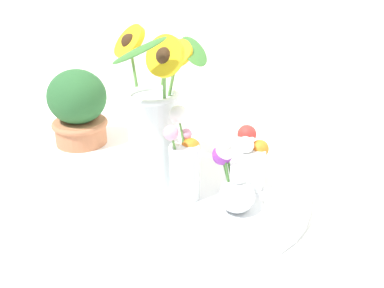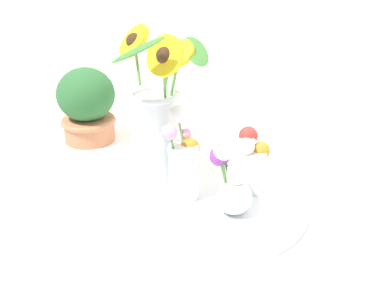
{
  "view_description": "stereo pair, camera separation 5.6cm",
  "coord_description": "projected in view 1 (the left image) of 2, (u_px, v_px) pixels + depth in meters",
  "views": [
    {
      "loc": [
        0.52,
        -0.55,
        0.53
      ],
      "look_at": [
        -0.04,
        0.11,
        0.13
      ],
      "focal_mm": 42.0,
      "sensor_mm": 36.0,
      "label": 1
    },
    {
      "loc": [
        0.56,
        -0.52,
        0.53
      ],
      "look_at": [
        -0.04,
        0.11,
        0.13
      ],
      "focal_mm": 42.0,
      "sensor_mm": 36.0,
      "label": 2
    }
  ],
  "objects": [
    {
      "name": "mason_jar_sunflowers",
      "position": [
        154.0,
        123.0,
        0.99
      ],
      "size": [
        0.27,
        0.26,
        0.35
      ],
      "color": "silver",
      "rests_on": "serving_tray"
    },
    {
      "name": "serving_tray",
      "position": [
        192.0,
        193.0,
        1.01
      ],
      "size": [
        0.52,
        0.52,
        0.02
      ],
      "color": "silver",
      "rests_on": "ground_plane"
    },
    {
      "name": "ground_plane",
      "position": [
        172.0,
        226.0,
        0.91
      ],
      "size": [
        6.0,
        6.0,
        0.0
      ],
      "primitive_type": "plane",
      "color": "white"
    },
    {
      "name": "vase_small_back",
      "position": [
        248.0,
        159.0,
        0.99
      ],
      "size": [
        0.08,
        0.09,
        0.14
      ],
      "color": "white",
      "rests_on": "serving_tray"
    },
    {
      "name": "potted_plant",
      "position": [
        78.0,
        107.0,
        1.24
      ],
      "size": [
        0.16,
        0.16,
        0.21
      ],
      "color": "#B7704C",
      "rests_on": "ground_plane"
    },
    {
      "name": "vase_bulb_right",
      "position": [
        233.0,
        181.0,
        0.9
      ],
      "size": [
        0.09,
        0.07,
        0.17
      ],
      "color": "white",
      "rests_on": "serving_tray"
    },
    {
      "name": "vase_small_center",
      "position": [
        184.0,
        162.0,
        0.94
      ],
      "size": [
        0.08,
        0.08,
        0.2
      ],
      "color": "white",
      "rests_on": "serving_tray"
    }
  ]
}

